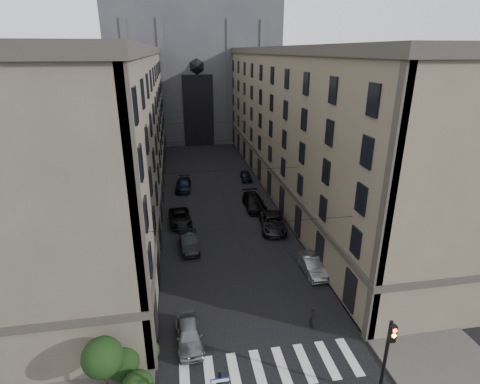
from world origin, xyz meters
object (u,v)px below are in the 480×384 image
car_right_midfar (254,202)px  traffic_light_right (387,351)px  car_left_near (189,334)px  car_right_far (246,176)px  car_right_midnear (273,223)px  gothic_tower (193,53)px  car_left_far (183,185)px  car_left_midfar (180,218)px  pedestrian (313,317)px  car_right_near (311,265)px  car_left_midnear (189,241)px

car_right_midfar → traffic_light_right: bearing=-87.7°
car_left_near → car_right_far: 34.02m
traffic_light_right → car_right_midnear: bearing=91.6°
car_right_far → gothic_tower: bearing=102.3°
traffic_light_right → car_left_far: bearing=105.3°
car_left_midfar → pedestrian: bearing=-68.9°
car_left_midfar → car_right_midfar: bearing=13.7°
car_left_far → car_right_midfar: bearing=-39.0°
car_left_far → car_right_near: 25.34m
car_left_midfar → car_right_far: bearing=49.5°
car_left_midfar → car_right_midnear: size_ratio=0.89×
gothic_tower → car_right_midnear: (5.00, -51.36, -17.01)m
car_left_near → car_left_midfar: car_left_near is taller
traffic_light_right → car_right_midnear: (-0.60, 21.68, -2.50)m
car_left_near → gothic_tower: bearing=83.8°
car_left_far → car_left_midfar: bearing=-88.7°
traffic_light_right → car_left_far: size_ratio=1.02×
car_left_far → pedestrian: size_ratio=2.79×
car_right_midfar → car_right_far: (1.06, 10.79, -0.17)m
car_right_midnear → car_right_far: (0.25, 16.89, -0.14)m
car_left_far → car_right_midfar: 11.70m
car_right_midfar → car_right_far: car_right_midfar is taller
car_left_midfar → car_right_near: 16.43m
car_left_midnear → pedestrian: pedestrian is taller
gothic_tower → car_left_midnear: (-4.20, -54.08, -17.02)m
car_left_near → pedestrian: (8.63, 0.00, 0.19)m
gothic_tower → traffic_light_right: size_ratio=11.15×
traffic_light_right → car_right_far: 38.66m
car_left_far → gothic_tower: bearing=88.7°
car_right_midfar → car_left_far: bearing=135.3°
pedestrian → gothic_tower: bearing=-2.2°
car_left_midfar → car_left_near: bearing=-93.5°
traffic_light_right → car_left_midfar: size_ratio=1.02×
car_left_near → pedestrian: bearing=-2.1°
car_left_far → car_left_midnear: bearing=-84.9°
traffic_light_right → car_right_near: size_ratio=1.19×
car_right_midnear → car_left_midnear: bearing=-155.9°
gothic_tower → car_right_midnear: bearing=-84.4°
car_left_midnear → pedestrian: size_ratio=2.60×
gothic_tower → car_right_near: 62.90m
car_left_far → pedestrian: pedestrian is taller
car_right_far → pedestrian: size_ratio=2.09×
traffic_light_right → car_right_midfar: traffic_light_right is taller
car_left_midfar → car_right_midfar: car_right_midfar is taller
car_right_midfar → pedestrian: size_ratio=3.11×
car_left_midnear → car_right_midnear: (9.20, 2.72, 0.01)m
traffic_light_right → car_right_midfar: (-1.40, 27.79, -2.47)m
car_left_midnear → pedestrian: (8.02, -12.88, 0.13)m
car_left_far → car_right_midnear: bearing=-52.0°
car_right_near → car_right_far: car_right_near is taller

